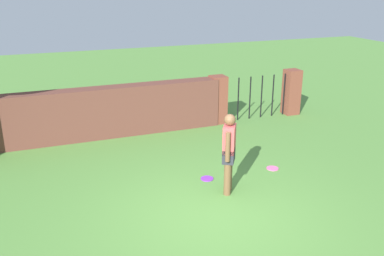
{
  "coord_description": "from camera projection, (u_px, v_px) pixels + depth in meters",
  "views": [
    {
      "loc": [
        -2.75,
        -5.99,
        3.98
      ],
      "look_at": [
        0.31,
        1.96,
        1.0
      ],
      "focal_mm": 39.52,
      "sensor_mm": 36.0,
      "label": 1
    }
  ],
  "objects": [
    {
      "name": "ground_plane",
      "position": [
        215.0,
        217.0,
        7.52
      ],
      "size": [
        40.0,
        40.0,
        0.0
      ],
      "primitive_type": "plane",
      "color": "#568C3D"
    },
    {
      "name": "brick_wall",
      "position": [
        88.0,
        114.0,
        11.04
      ],
      "size": [
        7.23,
        0.5,
        1.35
      ],
      "primitive_type": "cube",
      "color": "brown",
      "rests_on": "ground"
    },
    {
      "name": "person",
      "position": [
        229.0,
        150.0,
        8.12
      ],
      "size": [
        0.38,
        0.47,
        1.62
      ],
      "rotation": [
        0.0,
        0.0,
        1.01
      ],
      "color": "brown",
      "rests_on": "ground"
    },
    {
      "name": "fence_gate",
      "position": [
        256.0,
        96.0,
        12.72
      ],
      "size": [
        2.95,
        0.44,
        1.4
      ],
      "color": "brown",
      "rests_on": "ground"
    },
    {
      "name": "frisbee_purple",
      "position": [
        207.0,
        179.0,
        8.96
      ],
      "size": [
        0.27,
        0.27,
        0.02
      ],
      "primitive_type": "cylinder",
      "color": "purple",
      "rests_on": "ground"
    },
    {
      "name": "frisbee_pink",
      "position": [
        273.0,
        168.0,
        9.44
      ],
      "size": [
        0.27,
        0.27,
        0.02
      ],
      "primitive_type": "cylinder",
      "color": "pink",
      "rests_on": "ground"
    }
  ]
}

